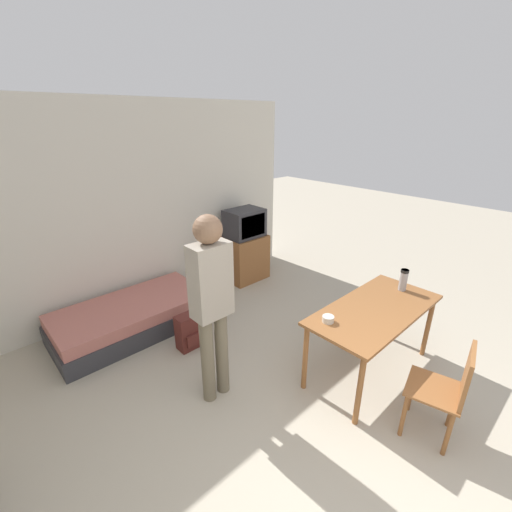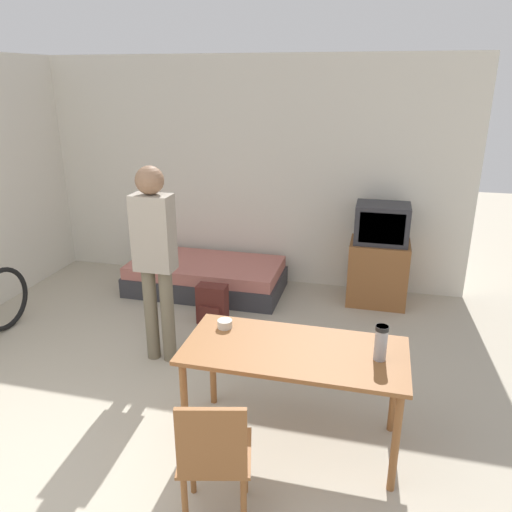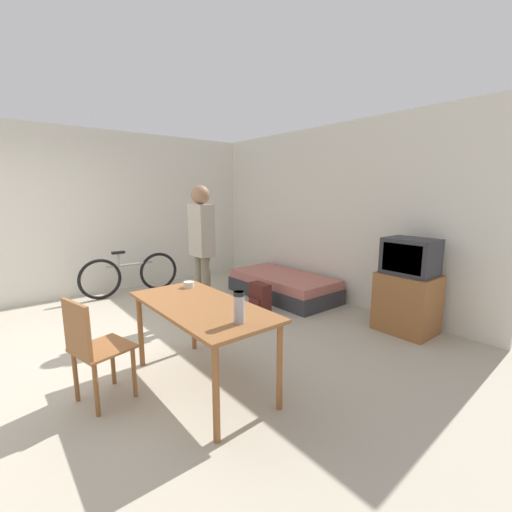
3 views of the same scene
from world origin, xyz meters
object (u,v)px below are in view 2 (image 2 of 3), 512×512
(thermos_flask, at_px, (381,341))
(wooden_chair, at_px, (214,456))
(daybed, at_px, (206,276))
(backpack, at_px, (212,304))
(dining_table, at_px, (294,360))
(tv, at_px, (379,258))
(person_standing, at_px, (155,251))
(mate_bowl, at_px, (225,324))

(thermos_flask, bearing_deg, wooden_chair, -135.98)
(daybed, distance_m, backpack, 0.85)
(dining_table, xyz_separation_m, wooden_chair, (-0.30, -0.81, -0.16))
(tv, bearing_deg, person_standing, -137.27)
(daybed, relative_size, backpack, 4.36)
(mate_bowl, bearing_deg, person_standing, 142.38)
(mate_bowl, relative_size, backpack, 0.25)
(dining_table, relative_size, person_standing, 0.84)
(wooden_chair, height_order, person_standing, person_standing)
(tv, height_order, person_standing, person_standing)
(dining_table, relative_size, backpack, 3.54)
(daybed, relative_size, person_standing, 1.03)
(wooden_chair, distance_m, backpack, 2.57)
(person_standing, relative_size, backpack, 4.23)
(wooden_chair, bearing_deg, daybed, 110.37)
(wooden_chair, relative_size, backpack, 2.10)
(daybed, xyz_separation_m, mate_bowl, (0.94, -2.19, 0.59))
(wooden_chair, bearing_deg, mate_bowl, 103.78)
(wooden_chair, height_order, mate_bowl, wooden_chair)
(daybed, height_order, mate_bowl, mate_bowl)
(daybed, xyz_separation_m, dining_table, (1.48, -2.37, 0.48))
(daybed, distance_m, wooden_chair, 3.41)
(dining_table, xyz_separation_m, backpack, (-1.13, 1.59, -0.45))
(daybed, xyz_separation_m, person_standing, (0.12, -1.56, 0.87))
(dining_table, xyz_separation_m, thermos_flask, (0.55, 0.00, 0.22))
(thermos_flask, height_order, mate_bowl, thermos_flask)
(person_standing, height_order, backpack, person_standing)
(mate_bowl, bearing_deg, wooden_chair, -76.22)
(tv, bearing_deg, daybed, -174.92)
(daybed, height_order, wooden_chair, wooden_chair)
(tv, xyz_separation_m, thermos_flask, (0.03, -2.54, 0.34))
(daybed, height_order, thermos_flask, thermos_flask)
(mate_bowl, bearing_deg, backpack, 112.79)
(thermos_flask, xyz_separation_m, mate_bowl, (-1.09, 0.17, -0.10))
(person_standing, bearing_deg, mate_bowl, -37.62)
(thermos_flask, distance_m, backpack, 2.41)
(person_standing, relative_size, thermos_flask, 7.48)
(mate_bowl, height_order, backpack, mate_bowl)
(person_standing, bearing_deg, wooden_chair, -56.74)
(wooden_chair, distance_m, thermos_flask, 1.24)
(dining_table, bearing_deg, mate_bowl, 162.14)
(backpack, bearing_deg, person_standing, -105.88)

